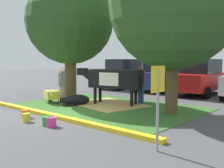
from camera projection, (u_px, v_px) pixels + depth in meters
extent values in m
plane|color=#4C4C4F|center=(61.00, 114.00, 9.66)|extent=(80.00, 80.00, 0.00)
cube|color=#386B28|center=(107.00, 107.00, 11.10)|extent=(7.49, 5.18, 0.02)
cube|color=yellow|center=(53.00, 116.00, 9.06)|extent=(8.69, 0.24, 0.12)
cube|color=tan|center=(107.00, 104.00, 11.61)|extent=(3.60, 2.96, 0.04)
cylinder|color=brown|center=(71.00, 76.00, 13.09)|extent=(0.56, 0.56, 2.40)
sphere|color=#2D5123|center=(70.00, 20.00, 12.85)|extent=(4.26, 4.26, 4.26)
cylinder|color=brown|center=(172.00, 83.00, 9.48)|extent=(0.44, 0.44, 2.29)
sphere|color=#2D5123|center=(173.00, 5.00, 9.23)|extent=(4.57, 4.57, 4.57)
cube|color=black|center=(115.00, 79.00, 11.48)|extent=(2.40, 1.34, 0.80)
cube|color=white|center=(112.00, 79.00, 11.54)|extent=(1.07, 0.95, 0.56)
cylinder|color=black|center=(88.00, 76.00, 12.01)|extent=(0.70, 0.49, 0.58)
cube|color=black|center=(82.00, 72.00, 12.13)|extent=(0.50, 0.38, 0.32)
cube|color=white|center=(79.00, 72.00, 12.22)|extent=(0.17, 0.23, 0.20)
cylinder|color=black|center=(95.00, 96.00, 11.68)|extent=(0.14, 0.14, 0.75)
cylinder|color=black|center=(100.00, 95.00, 12.12)|extent=(0.14, 0.14, 0.75)
cylinder|color=black|center=(132.00, 98.00, 10.97)|extent=(0.14, 0.14, 0.75)
cylinder|color=black|center=(136.00, 97.00, 11.41)|extent=(0.14, 0.14, 0.75)
cylinder|color=black|center=(141.00, 86.00, 11.01)|extent=(0.06, 0.06, 0.70)
ellipsoid|color=black|center=(77.00, 100.00, 11.41)|extent=(1.00, 1.18, 0.48)
cube|color=black|center=(63.00, 100.00, 11.25)|extent=(0.32, 0.34, 0.22)
cube|color=silver|center=(60.00, 100.00, 11.21)|extent=(0.12, 0.10, 0.16)
cylinder|color=black|center=(69.00, 105.00, 11.16)|extent=(0.27, 0.35, 0.10)
cylinder|color=#9E7F5B|center=(63.00, 95.00, 11.62)|extent=(0.26, 0.26, 0.84)
cylinder|color=slate|center=(62.00, 79.00, 11.56)|extent=(0.34, 0.34, 0.58)
sphere|color=beige|center=(62.00, 70.00, 11.52)|extent=(0.23, 0.23, 0.23)
cylinder|color=slate|center=(64.00, 78.00, 11.77)|extent=(0.09, 0.09, 0.55)
cylinder|color=slate|center=(61.00, 79.00, 11.34)|extent=(0.09, 0.09, 0.55)
cylinder|color=#23478C|center=(141.00, 94.00, 11.80)|extent=(0.26, 0.26, 0.87)
cylinder|color=maroon|center=(141.00, 78.00, 11.73)|extent=(0.34, 0.34, 0.60)
sphere|color=#8C664C|center=(141.00, 69.00, 11.69)|extent=(0.23, 0.23, 0.23)
cylinder|color=maroon|center=(143.00, 78.00, 11.53)|extent=(0.09, 0.09, 0.57)
cylinder|color=maroon|center=(139.00, 77.00, 11.93)|extent=(0.09, 0.09, 0.57)
cube|color=gold|center=(52.00, 94.00, 12.03)|extent=(1.06, 0.90, 0.36)
cylinder|color=black|center=(50.00, 98.00, 12.50)|extent=(0.37, 0.23, 0.36)
cylinder|color=black|center=(49.00, 102.00, 11.69)|extent=(0.04, 0.04, 0.24)
cylinder|color=black|center=(59.00, 101.00, 11.88)|extent=(0.04, 0.04, 0.24)
cylinder|color=black|center=(51.00, 94.00, 11.34)|extent=(0.50, 0.24, 0.23)
cylinder|color=black|center=(61.00, 93.00, 11.53)|extent=(0.50, 0.24, 0.23)
cylinder|color=#99999E|center=(158.00, 110.00, 5.62)|extent=(0.06, 0.06, 1.81)
cube|color=yellow|center=(158.00, 79.00, 5.56)|extent=(0.07, 0.44, 0.56)
cylinder|color=orange|center=(26.00, 114.00, 9.03)|extent=(0.29, 0.29, 0.27)
torus|color=orange|center=(26.00, 110.00, 9.02)|extent=(0.31, 0.31, 0.02)
cylinder|color=yellow|center=(26.00, 118.00, 8.41)|extent=(0.25, 0.25, 0.26)
torus|color=yellow|center=(26.00, 114.00, 8.40)|extent=(0.27, 0.27, 0.02)
cylinder|color=green|center=(47.00, 121.00, 7.93)|extent=(0.26, 0.26, 0.27)
torus|color=green|center=(46.00, 117.00, 7.92)|extent=(0.28, 0.28, 0.02)
cylinder|color=#EA3893|center=(51.00, 122.00, 7.81)|extent=(0.30, 0.30, 0.27)
torus|color=#EA3893|center=(51.00, 118.00, 7.80)|extent=(0.32, 0.32, 0.02)
cube|color=silver|center=(124.00, 77.00, 18.59)|extent=(1.84, 4.42, 0.90)
cube|color=black|center=(124.00, 65.00, 18.51)|extent=(1.61, 2.22, 0.80)
cylinder|color=black|center=(126.00, 81.00, 20.29)|extent=(0.23, 0.64, 0.64)
cylinder|color=black|center=(146.00, 83.00, 19.12)|extent=(0.23, 0.64, 0.64)
cylinder|color=black|center=(101.00, 84.00, 18.14)|extent=(0.23, 0.64, 0.64)
cylinder|color=black|center=(121.00, 86.00, 16.96)|extent=(0.23, 0.64, 0.64)
cube|color=navy|center=(162.00, 79.00, 16.95)|extent=(1.84, 4.42, 0.90)
cube|color=black|center=(163.00, 65.00, 16.87)|extent=(1.61, 2.22, 0.80)
cylinder|color=black|center=(161.00, 83.00, 18.65)|extent=(0.23, 0.64, 0.64)
cylinder|color=black|center=(185.00, 85.00, 17.48)|extent=(0.23, 0.64, 0.64)
cylinder|color=black|center=(138.00, 86.00, 16.50)|extent=(0.23, 0.64, 0.64)
cylinder|color=black|center=(163.00, 88.00, 15.33)|extent=(0.23, 0.64, 0.64)
cube|color=red|center=(201.00, 81.00, 14.90)|extent=(1.84, 4.42, 0.90)
cube|color=black|center=(201.00, 66.00, 14.82)|extent=(1.61, 2.22, 0.80)
cylinder|color=black|center=(196.00, 86.00, 16.60)|extent=(0.23, 0.64, 0.64)
cylinder|color=black|center=(174.00, 90.00, 14.45)|extent=(0.23, 0.64, 0.64)
cylinder|color=black|center=(207.00, 93.00, 13.28)|extent=(0.23, 0.64, 0.64)
cylinder|color=black|center=(223.00, 94.00, 12.72)|extent=(0.23, 0.64, 0.64)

